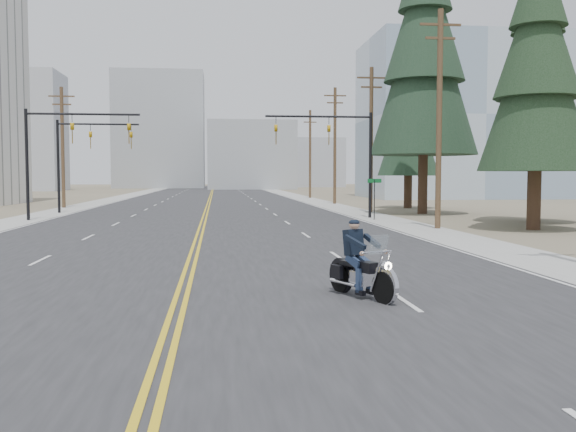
% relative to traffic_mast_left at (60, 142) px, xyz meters
% --- Properties ---
extents(ground_plane, '(400.00, 400.00, 0.00)m').
position_rel_traffic_mast_left_xyz_m(ground_plane, '(8.98, -32.00, -4.94)').
color(ground_plane, '#776D56').
rests_on(ground_plane, ground).
extents(road, '(20.00, 200.00, 0.01)m').
position_rel_traffic_mast_left_xyz_m(road, '(8.98, 38.00, -4.93)').
color(road, '#303033').
rests_on(road, ground).
extents(sidewalk_left, '(3.00, 200.00, 0.01)m').
position_rel_traffic_mast_left_xyz_m(sidewalk_left, '(-2.52, 38.00, -4.93)').
color(sidewalk_left, '#A5A5A0').
rests_on(sidewalk_left, ground).
extents(sidewalk_right, '(3.00, 200.00, 0.01)m').
position_rel_traffic_mast_left_xyz_m(sidewalk_right, '(20.48, 38.00, -4.93)').
color(sidewalk_right, '#A5A5A0').
rests_on(sidewalk_right, ground).
extents(traffic_mast_left, '(7.10, 0.26, 7.00)m').
position_rel_traffic_mast_left_xyz_m(traffic_mast_left, '(0.00, 0.00, 0.00)').
color(traffic_mast_left, black).
rests_on(traffic_mast_left, ground).
extents(traffic_mast_right, '(7.10, 0.26, 7.00)m').
position_rel_traffic_mast_left_xyz_m(traffic_mast_right, '(17.95, 0.00, 0.00)').
color(traffic_mast_right, black).
rests_on(traffic_mast_right, ground).
extents(traffic_mast_far, '(6.10, 0.26, 7.00)m').
position_rel_traffic_mast_left_xyz_m(traffic_mast_far, '(-0.33, 8.00, -0.06)').
color(traffic_mast_far, black).
rests_on(traffic_mast_far, ground).
extents(street_sign, '(0.90, 0.06, 2.62)m').
position_rel_traffic_mast_left_xyz_m(street_sign, '(19.78, -2.00, -3.13)').
color(street_sign, black).
rests_on(street_sign, ground).
extents(utility_pole_b, '(2.20, 0.30, 11.50)m').
position_rel_traffic_mast_left_xyz_m(utility_pole_b, '(21.48, -9.00, 1.05)').
color(utility_pole_b, brown).
rests_on(utility_pole_b, ground).
extents(utility_pole_c, '(2.20, 0.30, 11.00)m').
position_rel_traffic_mast_left_xyz_m(utility_pole_c, '(21.48, 6.00, 0.79)').
color(utility_pole_c, brown).
rests_on(utility_pole_c, ground).
extents(utility_pole_d, '(2.20, 0.30, 11.50)m').
position_rel_traffic_mast_left_xyz_m(utility_pole_d, '(21.48, 21.00, 1.05)').
color(utility_pole_d, brown).
rests_on(utility_pole_d, ground).
extents(utility_pole_e, '(2.20, 0.30, 11.00)m').
position_rel_traffic_mast_left_xyz_m(utility_pole_e, '(21.48, 38.00, 0.79)').
color(utility_pole_e, brown).
rests_on(utility_pole_e, ground).
extents(utility_pole_left, '(2.20, 0.30, 10.50)m').
position_rel_traffic_mast_left_xyz_m(utility_pole_left, '(-3.52, 16.00, 0.54)').
color(utility_pole_left, brown).
rests_on(utility_pole_left, ground).
extents(glass_building, '(24.00, 16.00, 20.00)m').
position_rel_traffic_mast_left_xyz_m(glass_building, '(40.98, 38.00, 5.06)').
color(glass_building, '#9EB5CC').
rests_on(glass_building, ground).
extents(haze_bldg_a, '(14.00, 12.00, 22.00)m').
position_rel_traffic_mast_left_xyz_m(haze_bldg_a, '(-26.02, 83.00, 6.06)').
color(haze_bldg_a, '#B7BCC6').
rests_on(haze_bldg_a, ground).
extents(haze_bldg_b, '(18.00, 14.00, 14.00)m').
position_rel_traffic_mast_left_xyz_m(haze_bldg_b, '(16.98, 93.00, 2.06)').
color(haze_bldg_b, '#ADB2B7').
rests_on(haze_bldg_b, ground).
extents(haze_bldg_c, '(16.00, 12.00, 18.00)m').
position_rel_traffic_mast_left_xyz_m(haze_bldg_c, '(48.98, 78.00, 4.06)').
color(haze_bldg_c, '#B7BCC6').
rests_on(haze_bldg_c, ground).
extents(haze_bldg_d, '(20.00, 15.00, 26.00)m').
position_rel_traffic_mast_left_xyz_m(haze_bldg_d, '(-3.02, 108.00, 8.06)').
color(haze_bldg_d, '#ADB2B7').
rests_on(haze_bldg_d, ground).
extents(haze_bldg_e, '(14.00, 14.00, 12.00)m').
position_rel_traffic_mast_left_xyz_m(haze_bldg_e, '(33.98, 118.00, 1.06)').
color(haze_bldg_e, '#B7BCC6').
rests_on(haze_bldg_e, ground).
extents(motorcyclist, '(1.85, 2.52, 1.81)m').
position_rel_traffic_mast_left_xyz_m(motorcyclist, '(13.13, -27.48, -4.03)').
color(motorcyclist, black).
rests_on(motorcyclist, ground).
extents(conifer_near, '(5.80, 5.80, 15.35)m').
position_rel_traffic_mast_left_xyz_m(conifer_near, '(26.26, -10.11, 3.88)').
color(conifer_near, '#382619').
rests_on(conifer_near, ground).
extents(conifer_mid, '(6.21, 6.21, 16.55)m').
position_rel_traffic_mast_left_xyz_m(conifer_mid, '(28.87, -5.04, 4.56)').
color(conifer_mid, '#382619').
rests_on(conifer_mid, ground).
extents(conifer_tall, '(7.83, 7.83, 21.76)m').
position_rel_traffic_mast_left_xyz_m(conifer_tall, '(24.95, 4.13, 7.56)').
color(conifer_tall, '#382619').
rests_on(conifer_tall, ground).
extents(conifer_far, '(5.28, 5.28, 14.14)m').
position_rel_traffic_mast_left_xyz_m(conifer_far, '(26.34, 12.35, 3.18)').
color(conifer_far, '#382619').
rests_on(conifer_far, ground).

